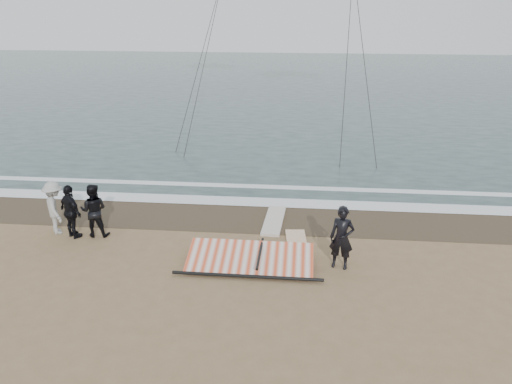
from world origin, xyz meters
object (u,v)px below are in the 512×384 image
man_main (342,238)px  board_white (297,247)px  sail_rig (248,258)px  board_cream (274,220)px

man_main → board_white: (-1.30, 1.10, -0.93)m
sail_rig → man_main: bearing=1.2°
sail_rig → board_cream: bearing=79.0°
man_main → sail_rig: 2.87m
board_cream → man_main: bearing=-51.1°
man_main → board_cream: (-2.17, 3.02, -0.93)m
man_main → sail_rig: bearing=-166.1°
man_main → board_white: size_ratio=0.84×
board_white → sail_rig: sail_rig is taller
board_white → board_cream: 2.11m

